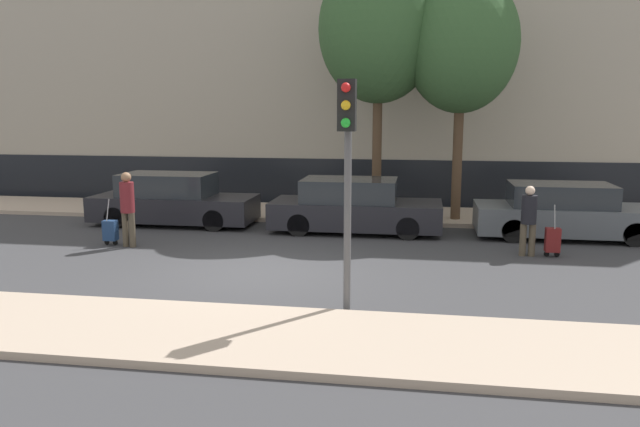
# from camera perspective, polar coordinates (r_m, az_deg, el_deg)

# --- Properties ---
(ground_plane) EXTENTS (80.00, 80.00, 0.00)m
(ground_plane) POSITION_cam_1_polar(r_m,az_deg,el_deg) (13.05, -5.54, -5.32)
(ground_plane) COLOR #38383A
(sidewalk_near) EXTENTS (28.00, 2.50, 0.12)m
(sidewalk_near) POSITION_cam_1_polar(r_m,az_deg,el_deg) (9.63, -11.37, -10.63)
(sidewalk_near) COLOR tan
(sidewalk_near) RESTS_ON ground_plane
(sidewalk_far) EXTENTS (28.00, 3.00, 0.12)m
(sidewalk_far) POSITION_cam_1_polar(r_m,az_deg,el_deg) (19.73, -0.33, 0.05)
(sidewalk_far) COLOR tan
(sidewalk_far) RESTS_ON ground_plane
(building_facade) EXTENTS (28.00, 3.30, 12.27)m
(building_facade) POSITION_cam_1_polar(r_m,az_deg,el_deg) (23.38, 1.30, 16.47)
(building_facade) COLOR #A89E8C
(building_facade) RESTS_ON ground_plane
(parked_car_0) EXTENTS (4.69, 1.75, 1.49)m
(parked_car_0) POSITION_cam_1_polar(r_m,az_deg,el_deg) (18.54, -13.34, 1.12)
(parked_car_0) COLOR black
(parked_car_0) RESTS_ON ground_plane
(parked_car_1) EXTENTS (4.60, 1.87, 1.45)m
(parked_car_1) POSITION_cam_1_polar(r_m,az_deg,el_deg) (17.01, 3.14, 0.57)
(parked_car_1) COLOR black
(parked_car_1) RESTS_ON ground_plane
(parked_car_2) EXTENTS (4.63, 1.81, 1.42)m
(parked_car_2) POSITION_cam_1_polar(r_m,az_deg,el_deg) (17.39, 21.48, 0.07)
(parked_car_2) COLOR #4C5156
(parked_car_2) RESTS_ON ground_plane
(pedestrian_left) EXTENTS (0.35, 0.34, 1.83)m
(pedestrian_left) POSITION_cam_1_polar(r_m,az_deg,el_deg) (15.78, -17.19, 0.80)
(pedestrian_left) COLOR #4C4233
(pedestrian_left) RESTS_ON ground_plane
(trolley_left) EXTENTS (0.34, 0.29, 1.16)m
(trolley_left) POSITION_cam_1_polar(r_m,az_deg,el_deg) (16.23, -18.62, -1.48)
(trolley_left) COLOR navy
(trolley_left) RESTS_ON ground_plane
(pedestrian_right) EXTENTS (0.35, 0.34, 1.62)m
(pedestrian_right) POSITION_cam_1_polar(r_m,az_deg,el_deg) (14.93, 18.55, -0.28)
(pedestrian_right) COLOR #4C4233
(pedestrian_right) RESTS_ON ground_plane
(trolley_right) EXTENTS (0.34, 0.29, 1.20)m
(trolley_right) POSITION_cam_1_polar(r_m,az_deg,el_deg) (15.12, 20.50, -2.29)
(trolley_right) COLOR maroon
(trolley_right) RESTS_ON ground_plane
(traffic_light) EXTENTS (0.28, 0.47, 3.80)m
(traffic_light) POSITION_cam_1_polar(r_m,az_deg,el_deg) (9.90, 2.50, 5.85)
(traffic_light) COLOR #515154
(traffic_light) RESTS_ON ground_plane
(bare_tree_near_crossing) EXTENTS (3.20, 3.20, 6.98)m
(bare_tree_near_crossing) POSITION_cam_1_polar(r_m,az_deg,el_deg) (18.61, 12.81, 14.88)
(bare_tree_near_crossing) COLOR #4C3826
(bare_tree_near_crossing) RESTS_ON sidewalk_far
(bare_tree_down_street) EXTENTS (3.49, 3.49, 7.62)m
(bare_tree_down_street) POSITION_cam_1_polar(r_m,az_deg,el_deg) (18.82, 5.39, 16.41)
(bare_tree_down_street) COLOR #4C3826
(bare_tree_down_street) RESTS_ON sidewalk_far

